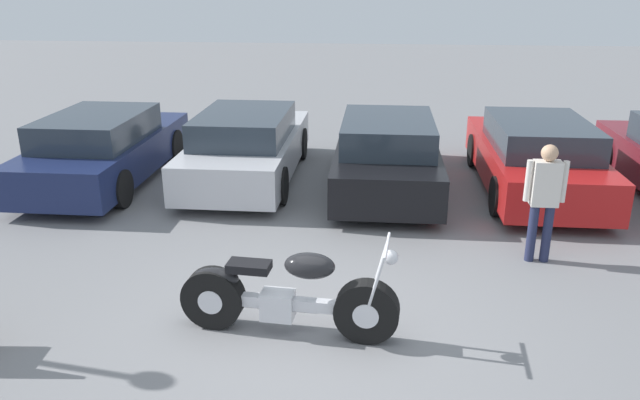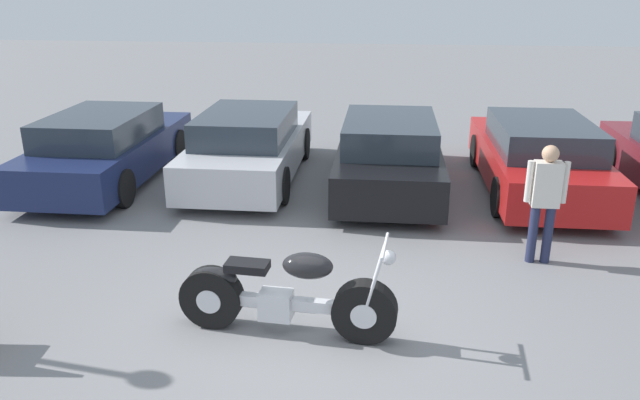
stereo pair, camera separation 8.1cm
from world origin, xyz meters
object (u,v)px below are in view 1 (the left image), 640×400
(parked_car_navy, at_px, (104,148))
(parked_car_black, at_px, (387,153))
(person_standing, at_px, (544,194))
(motorcycle, at_px, (286,296))
(parked_car_red, at_px, (535,156))
(parked_car_silver, at_px, (247,146))

(parked_car_navy, distance_m, parked_car_black, 5.06)
(parked_car_navy, xyz_separation_m, person_standing, (7.03, -2.73, 0.31))
(motorcycle, height_order, parked_car_red, parked_car_red)
(parked_car_black, distance_m, parked_car_red, 2.53)
(parked_car_red, bearing_deg, motorcycle, -125.70)
(parked_car_navy, relative_size, person_standing, 2.80)
(parked_car_black, height_order, parked_car_red, same)
(parked_car_silver, bearing_deg, parked_car_navy, -170.93)
(parked_car_navy, xyz_separation_m, parked_car_black, (5.06, 0.14, 0.00))
(parked_car_silver, xyz_separation_m, person_standing, (4.50, -3.13, 0.31))
(parked_car_navy, height_order, parked_car_red, same)
(motorcycle, bearing_deg, parked_car_silver, 105.85)
(person_standing, bearing_deg, parked_car_black, 124.35)
(motorcycle, relative_size, person_standing, 1.46)
(parked_car_navy, height_order, person_standing, person_standing)
(parked_car_navy, relative_size, parked_car_red, 1.00)
(person_standing, bearing_deg, parked_car_silver, 145.11)
(motorcycle, bearing_deg, person_standing, 34.23)
(parked_car_black, bearing_deg, motorcycle, -102.10)
(motorcycle, distance_m, person_standing, 3.69)
(parked_car_silver, distance_m, parked_car_black, 2.54)
(motorcycle, xyz_separation_m, person_standing, (3.02, 2.06, 0.50))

